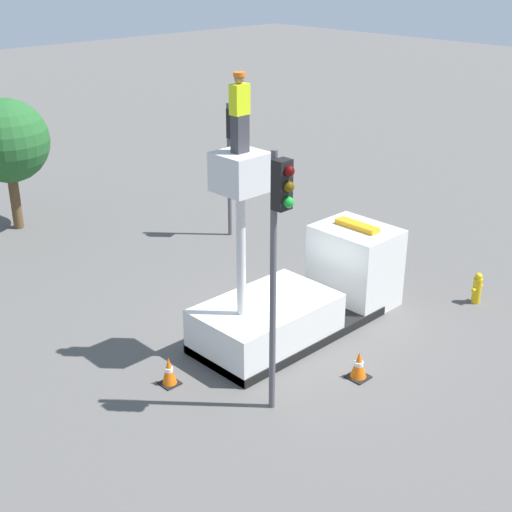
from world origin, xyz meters
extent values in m
plane|color=#565451|center=(0.00, 0.00, 0.00)|extent=(120.00, 120.00, 0.00)
cube|color=black|center=(0.00, 0.00, 0.12)|extent=(5.33, 2.28, 0.24)
cube|color=silver|center=(-0.87, 0.00, 0.61)|extent=(3.60, 2.22, 1.21)
cube|color=silver|center=(2.67, 0.00, 1.14)|extent=(1.73, 2.22, 2.27)
cube|color=black|center=(3.54, 0.00, 1.59)|extent=(0.03, 1.88, 0.91)
cube|color=orange|center=(2.67, 0.00, 2.34)|extent=(0.36, 1.33, 0.14)
cylinder|color=silver|center=(-1.71, 0.00, 2.83)|extent=(0.22, 0.22, 3.23)
cube|color=silver|center=(-1.71, 0.00, 4.80)|extent=(1.05, 1.05, 0.90)
cube|color=#38383D|center=(-1.71, 0.00, 5.67)|extent=(0.34, 0.26, 0.84)
cube|color=#D1E519|center=(-1.71, 0.00, 6.42)|extent=(0.40, 0.26, 0.66)
sphere|color=#9E704C|center=(-1.71, 0.00, 6.86)|extent=(0.23, 0.23, 0.23)
cylinder|color=orange|center=(-1.71, 0.00, 6.95)|extent=(0.26, 0.26, 0.09)
cylinder|color=#515156|center=(-2.68, -2.03, 2.94)|extent=(0.14, 0.14, 5.88)
cube|color=black|center=(-2.68, -2.24, 5.23)|extent=(0.34, 0.28, 1.00)
sphere|color=#490707|center=(-2.68, -2.42, 5.54)|extent=(0.22, 0.22, 0.22)
sphere|color=#503C07|center=(-2.68, -2.42, 5.23)|extent=(0.22, 0.22, 0.22)
sphere|color=green|center=(-2.68, -2.42, 4.92)|extent=(0.22, 0.22, 0.22)
cylinder|color=#515156|center=(3.60, 6.35, 2.35)|extent=(0.14, 0.14, 4.70)
cube|color=black|center=(3.60, 6.14, 4.05)|extent=(0.34, 0.28, 1.00)
sphere|color=red|center=(3.60, 5.96, 4.36)|extent=(0.22, 0.22, 0.22)
sphere|color=#503C07|center=(3.60, 5.96, 4.05)|extent=(0.22, 0.22, 0.22)
sphere|color=#083710|center=(3.60, 5.96, 3.74)|extent=(0.22, 0.22, 0.22)
cylinder|color=gold|center=(5.16, -2.51, 0.38)|extent=(0.25, 0.25, 0.77)
sphere|color=gold|center=(5.16, -2.51, 0.83)|extent=(0.21, 0.21, 0.21)
cylinder|color=gold|center=(4.97, -2.51, 0.46)|extent=(0.12, 0.10, 0.10)
cylinder|color=gold|center=(5.34, -2.51, 0.46)|extent=(0.12, 0.10, 0.10)
cube|color=black|center=(-3.78, 0.27, 0.01)|extent=(0.43, 0.43, 0.03)
cone|color=orange|center=(-3.78, 0.27, 0.36)|extent=(0.36, 0.36, 0.71)
cylinder|color=white|center=(-3.78, 0.27, 0.39)|extent=(0.19, 0.19, 0.10)
cube|color=black|center=(-0.37, -2.63, 0.01)|extent=(0.49, 0.49, 0.03)
cone|color=orange|center=(-0.37, -2.63, 0.35)|extent=(0.41, 0.41, 0.70)
cylinder|color=white|center=(-0.37, -2.63, 0.39)|extent=(0.21, 0.21, 0.10)
cylinder|color=brown|center=(-1.51, 12.23, 1.11)|extent=(0.36, 0.36, 2.21)
sphere|color=#235B28|center=(-1.51, 12.23, 3.24)|extent=(2.94, 2.94, 2.94)
camera|label=1|loc=(-12.13, -11.35, 9.41)|focal=50.00mm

